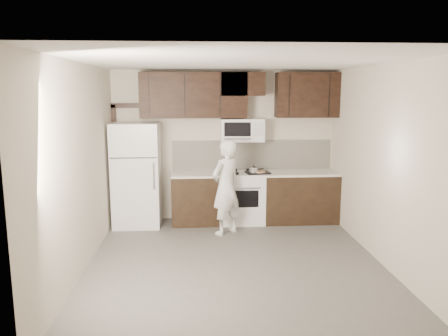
{
  "coord_description": "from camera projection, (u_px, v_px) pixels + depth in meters",
  "views": [
    {
      "loc": [
        -0.51,
        -5.62,
        2.34
      ],
      "look_at": [
        -0.1,
        0.9,
        1.18
      ],
      "focal_mm": 35.0,
      "sensor_mm": 36.0,
      "label": 1
    }
  ],
  "objects": [
    {
      "name": "floor",
      "position": [
        235.0,
        264.0,
        5.97
      ],
      "size": [
        4.5,
        4.5,
        0.0
      ],
      "primitive_type": "plane",
      "color": "#595653",
      "rests_on": "ground"
    },
    {
      "name": "pizza",
      "position": [
        258.0,
        171.0,
        7.65
      ],
      "size": [
        0.31,
        0.31,
        0.02
      ],
      "primitive_type": "cylinder",
      "rotation": [
        0.0,
        0.0,
        0.15
      ],
      "color": "#CAAC87",
      "rests_on": "baking_tray"
    },
    {
      "name": "counter_run",
      "position": [
        259.0,
        197.0,
        7.83
      ],
      "size": [
        2.95,
        0.64,
        0.91
      ],
      "color": "black",
      "rests_on": "floor"
    },
    {
      "name": "stove",
      "position": [
        242.0,
        197.0,
        7.81
      ],
      "size": [
        0.76,
        0.66,
        0.94
      ],
      "color": "white",
      "rests_on": "floor"
    },
    {
      "name": "backsplash",
      "position": [
        252.0,
        155.0,
        7.99
      ],
      "size": [
        2.9,
        0.02,
        0.54
      ],
      "primitive_type": "cube",
      "color": "silver",
      "rests_on": "counter_run"
    },
    {
      "name": "saucepan",
      "position": [
        254.0,
        170.0,
        7.59
      ],
      "size": [
        0.26,
        0.15,
        0.15
      ],
      "color": "silver",
      "rests_on": "stove"
    },
    {
      "name": "back_wall",
      "position": [
        224.0,
        146.0,
        7.94
      ],
      "size": [
        4.0,
        0.0,
        4.0
      ],
      "primitive_type": "plane",
      "rotation": [
        1.57,
        0.0,
        0.0
      ],
      "color": "beige",
      "rests_on": "ground"
    },
    {
      "name": "baking_tray",
      "position": [
        258.0,
        173.0,
        7.65
      ],
      "size": [
        0.45,
        0.36,
        0.02
      ],
      "primitive_type": "cube",
      "rotation": [
        0.0,
        0.0,
        0.15
      ],
      "color": "black",
      "rests_on": "counter_run"
    },
    {
      "name": "person",
      "position": [
        226.0,
        187.0,
        7.11
      ],
      "size": [
        0.68,
        0.66,
        1.57
      ],
      "primitive_type": "imported",
      "rotation": [
        0.0,
        0.0,
        3.85
      ],
      "color": "white",
      "rests_on": "floor"
    },
    {
      "name": "upper_cabinets",
      "position": [
        237.0,
        94.0,
        7.62
      ],
      "size": [
        3.48,
        0.35,
        0.78
      ],
      "color": "black",
      "rests_on": "back_wall"
    },
    {
      "name": "door_trim",
      "position": [
        118.0,
        152.0,
        7.8
      ],
      "size": [
        0.5,
        0.08,
        2.12
      ],
      "color": "black",
      "rests_on": "floor"
    },
    {
      "name": "ceiling",
      "position": [
        236.0,
        62.0,
        5.5
      ],
      "size": [
        4.5,
        4.5,
        0.0
      ],
      "primitive_type": "plane",
      "rotation": [
        3.14,
        0.0,
        0.0
      ],
      "color": "white",
      "rests_on": "back_wall"
    },
    {
      "name": "microwave",
      "position": [
        242.0,
        130.0,
        7.72
      ],
      "size": [
        0.76,
        0.42,
        0.4
      ],
      "color": "white",
      "rests_on": "upper_cabinets"
    },
    {
      "name": "refrigerator",
      "position": [
        137.0,
        175.0,
        7.57
      ],
      "size": [
        0.8,
        0.76,
        1.8
      ],
      "color": "white",
      "rests_on": "floor"
    }
  ]
}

